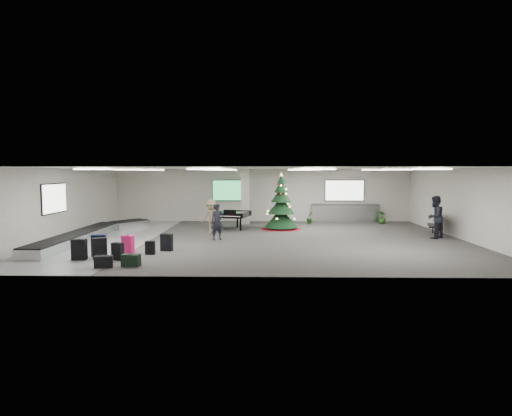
{
  "coord_description": "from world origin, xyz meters",
  "views": [
    {
      "loc": [
        0.12,
        -19.2,
        3.06
      ],
      "look_at": [
        -0.28,
        1.0,
        1.33
      ],
      "focal_mm": 30.0,
      "sensor_mm": 36.0,
      "label": 1
    }
  ],
  "objects_px": {
    "service_counter": "(345,213)",
    "pink_suitcase": "(128,244)",
    "potted_plant_right": "(382,217)",
    "bench": "(437,223)",
    "baggage_carousel": "(90,234)",
    "grand_piano": "(233,215)",
    "traveler_bench": "(435,217)",
    "potted_plant_left": "(309,218)",
    "traveler_b": "(211,217)",
    "christmas_tree": "(281,210)",
    "traveler_a": "(217,222)"
  },
  "relations": [
    {
      "from": "christmas_tree",
      "to": "traveler_a",
      "type": "relative_size",
      "value": 1.84
    },
    {
      "from": "baggage_carousel",
      "to": "traveler_b",
      "type": "xyz_separation_m",
      "value": [
        5.36,
        1.52,
        0.63
      ]
    },
    {
      "from": "traveler_b",
      "to": "potted_plant_right",
      "type": "xyz_separation_m",
      "value": [
        9.48,
        4.36,
        -0.47
      ]
    },
    {
      "from": "potted_plant_left",
      "to": "potted_plant_right",
      "type": "relative_size",
      "value": 0.98
    },
    {
      "from": "christmas_tree",
      "to": "pink_suitcase",
      "type": "bearing_deg",
      "value": -131.3
    },
    {
      "from": "traveler_bench",
      "to": "service_counter",
      "type": "bearing_deg",
      "value": -105.49
    },
    {
      "from": "baggage_carousel",
      "to": "bench",
      "type": "xyz_separation_m",
      "value": [
        16.24,
        1.44,
        0.38
      ]
    },
    {
      "from": "potted_plant_left",
      "to": "service_counter",
      "type": "bearing_deg",
      "value": 23.76
    },
    {
      "from": "baggage_carousel",
      "to": "potted_plant_right",
      "type": "relative_size",
      "value": 12.94
    },
    {
      "from": "pink_suitcase",
      "to": "potted_plant_left",
      "type": "relative_size",
      "value": 0.93
    },
    {
      "from": "traveler_bench",
      "to": "potted_plant_left",
      "type": "xyz_separation_m",
      "value": [
        -5.14,
        5.34,
        -0.61
      ]
    },
    {
      "from": "grand_piano",
      "to": "traveler_a",
      "type": "relative_size",
      "value": 1.32
    },
    {
      "from": "christmas_tree",
      "to": "grand_piano",
      "type": "distance_m",
      "value": 2.55
    },
    {
      "from": "potted_plant_right",
      "to": "bench",
      "type": "bearing_deg",
      "value": -72.51
    },
    {
      "from": "traveler_b",
      "to": "potted_plant_left",
      "type": "distance_m",
      "value": 6.74
    },
    {
      "from": "traveler_bench",
      "to": "potted_plant_right",
      "type": "xyz_separation_m",
      "value": [
        -0.89,
        5.47,
        -0.6
      ]
    },
    {
      "from": "traveler_a",
      "to": "christmas_tree",
      "type": "bearing_deg",
      "value": 23.13
    },
    {
      "from": "pink_suitcase",
      "to": "bench",
      "type": "bearing_deg",
      "value": 36.11
    },
    {
      "from": "christmas_tree",
      "to": "traveler_bench",
      "type": "xyz_separation_m",
      "value": [
        6.89,
        -3.02,
        -0.06
      ]
    },
    {
      "from": "pink_suitcase",
      "to": "baggage_carousel",
      "type": "bearing_deg",
      "value": 146.07
    },
    {
      "from": "baggage_carousel",
      "to": "traveler_b",
      "type": "bearing_deg",
      "value": 15.79
    },
    {
      "from": "grand_piano",
      "to": "traveler_bench",
      "type": "relative_size",
      "value": 1.11
    },
    {
      "from": "traveler_b",
      "to": "traveler_bench",
      "type": "xyz_separation_m",
      "value": [
        10.37,
        -1.11,
        0.13
      ]
    },
    {
      "from": "pink_suitcase",
      "to": "bench",
      "type": "height_order",
      "value": "bench"
    },
    {
      "from": "pink_suitcase",
      "to": "christmas_tree",
      "type": "distance_m",
      "value": 9.12
    },
    {
      "from": "service_counter",
      "to": "pink_suitcase",
      "type": "relative_size",
      "value": 5.91
    },
    {
      "from": "traveler_a",
      "to": "pink_suitcase",
      "type": "bearing_deg",
      "value": -160.24
    },
    {
      "from": "traveler_b",
      "to": "grand_piano",
      "type": "bearing_deg",
      "value": 86.94
    },
    {
      "from": "baggage_carousel",
      "to": "christmas_tree",
      "type": "relative_size",
      "value": 3.22
    },
    {
      "from": "christmas_tree",
      "to": "traveler_a",
      "type": "distance_m",
      "value": 4.69
    },
    {
      "from": "traveler_b",
      "to": "service_counter",
      "type": "bearing_deg",
      "value": 57.52
    },
    {
      "from": "baggage_carousel",
      "to": "traveler_b",
      "type": "relative_size",
      "value": 5.73
    },
    {
      "from": "grand_piano",
      "to": "pink_suitcase",
      "type": "bearing_deg",
      "value": -103.57
    },
    {
      "from": "christmas_tree",
      "to": "traveler_b",
      "type": "relative_size",
      "value": 1.78
    },
    {
      "from": "bench",
      "to": "traveler_b",
      "type": "xyz_separation_m",
      "value": [
        -10.88,
        0.08,
        0.26
      ]
    },
    {
      "from": "pink_suitcase",
      "to": "potted_plant_right",
      "type": "distance_m",
      "value": 15.17
    },
    {
      "from": "baggage_carousel",
      "to": "pink_suitcase",
      "type": "xyz_separation_m",
      "value": [
        2.84,
        -3.41,
        0.12
      ]
    },
    {
      "from": "traveler_b",
      "to": "potted_plant_right",
      "type": "height_order",
      "value": "traveler_b"
    },
    {
      "from": "baggage_carousel",
      "to": "traveler_bench",
      "type": "bearing_deg",
      "value": 1.47
    },
    {
      "from": "service_counter",
      "to": "potted_plant_right",
      "type": "xyz_separation_m",
      "value": [
        2.0,
        -0.86,
        -0.17
      ]
    },
    {
      "from": "bench",
      "to": "potted_plant_right",
      "type": "xyz_separation_m",
      "value": [
        -1.4,
        4.43,
        -0.21
      ]
    },
    {
      "from": "traveler_a",
      "to": "traveler_bench",
      "type": "bearing_deg",
      "value": -23.78
    },
    {
      "from": "service_counter",
      "to": "traveler_bench",
      "type": "height_order",
      "value": "traveler_bench"
    },
    {
      "from": "bench",
      "to": "traveler_a",
      "type": "xyz_separation_m",
      "value": [
        -10.39,
        -1.63,
        0.23
      ]
    },
    {
      "from": "bench",
      "to": "traveler_b",
      "type": "bearing_deg",
      "value": -163.11
    },
    {
      "from": "baggage_carousel",
      "to": "traveler_bench",
      "type": "height_order",
      "value": "traveler_bench"
    },
    {
      "from": "traveler_bench",
      "to": "potted_plant_left",
      "type": "distance_m",
      "value": 7.44
    },
    {
      "from": "grand_piano",
      "to": "bench",
      "type": "bearing_deg",
      "value": 1.58
    },
    {
      "from": "traveler_a",
      "to": "potted_plant_right",
      "type": "height_order",
      "value": "traveler_a"
    },
    {
      "from": "baggage_carousel",
      "to": "traveler_a",
      "type": "bearing_deg",
      "value": -1.83
    }
  ]
}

